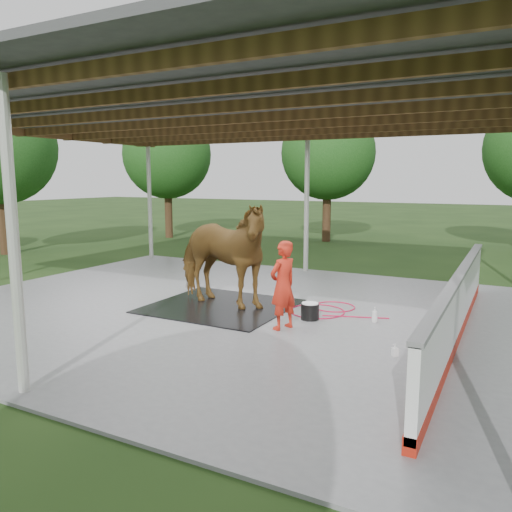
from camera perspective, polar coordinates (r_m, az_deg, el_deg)
The scene contains 12 objects.
ground at distance 10.50m, azimuth -4.06°, elevation -6.13°, with size 100.00×100.00×0.00m, color #1E3814.
concrete_slab at distance 10.49m, azimuth -4.06°, elevation -6.00°, with size 12.00×10.00×0.05m, color slate.
pavilion_structure at distance 10.22m, azimuth -4.31°, elevation 15.88°, with size 12.60×10.60×4.05m.
dasher_board at distance 8.90m, azimuth 22.10°, elevation -5.56°, with size 0.16×8.00×1.15m.
tree_belt at distance 10.83m, azimuth -0.30°, elevation 14.56°, with size 28.00×28.00×5.80m.
rubber_mat at distance 10.55m, azimuth -4.07°, elevation -5.72°, with size 2.81×2.64×0.02m, color black.
horse at distance 10.33m, azimuth -4.13°, elevation 0.17°, with size 1.17×2.57×2.17m, color brown.
handler at distance 8.83m, azimuth 3.10°, elevation -3.35°, with size 0.58×0.38×1.59m, color red.
wash_bucket at distance 9.60m, azimuth 6.19°, elevation -6.25°, with size 0.35×0.35×0.32m.
soap_bottle_a at distance 9.61m, azimuth 13.41°, elevation -6.55°, with size 0.11×0.11×0.29m, color silver.
soap_bottle_b at distance 7.94m, azimuth 15.59°, elevation -10.30°, with size 0.09×0.09×0.19m, color #338CD8.
hose_coil at distance 10.33m, azimuth 7.77°, elevation -6.08°, with size 1.98×1.50×0.02m.
Camera 1 is at (5.36, -8.61, 2.70)m, focal length 35.00 mm.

